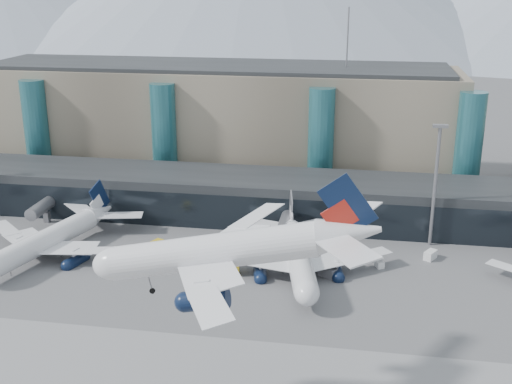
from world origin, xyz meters
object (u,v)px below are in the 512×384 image
(hero_jet, at_px, (241,241))
(jet_parked_left, at_px, (58,229))
(veh_a, at_px, (120,252))
(veh_c, at_px, (328,272))
(veh_g, at_px, (379,264))
(veh_d, at_px, (430,255))
(veh_b, at_px, (157,244))
(veh_h, at_px, (229,269))
(jet_parked_mid, at_px, (297,244))
(lightmast_mid, at_px, (436,179))

(hero_jet, bearing_deg, jet_parked_left, 136.60)
(hero_jet, xyz_separation_m, veh_a, (-33.43, 44.81, -23.36))
(jet_parked_left, height_order, veh_c, jet_parked_left)
(veh_g, bearing_deg, veh_d, 93.35)
(veh_b, bearing_deg, veh_h, -97.28)
(jet_parked_left, distance_m, veh_h, 36.99)
(jet_parked_mid, xyz_separation_m, veh_h, (-12.21, -5.45, -3.61))
(veh_a, bearing_deg, veh_h, -11.06)
(veh_h, bearing_deg, jet_parked_mid, 14.75)
(jet_parked_left, height_order, veh_b, jet_parked_left)
(veh_c, height_order, veh_h, veh_h)
(hero_jet, relative_size, veh_c, 10.60)
(veh_g, distance_m, veh_h, 29.10)
(veh_d, relative_size, veh_g, 1.34)
(jet_parked_left, xyz_separation_m, veh_b, (19.19, 4.50, -3.99))
(jet_parked_left, bearing_deg, hero_jet, -118.69)
(lightmast_mid, relative_size, veh_h, 6.40)
(jet_parked_mid, relative_size, veh_h, 9.67)
(hero_jet, distance_m, veh_h, 47.30)
(hero_jet, bearing_deg, lightmast_mid, 65.95)
(veh_a, height_order, veh_h, veh_h)
(veh_c, bearing_deg, jet_parked_left, -146.27)
(veh_b, bearing_deg, jet_parked_mid, -75.94)
(veh_a, height_order, veh_c, veh_c)
(jet_parked_left, distance_m, veh_a, 13.75)
(lightmast_mid, xyz_separation_m, jet_parked_left, (-74.95, -15.47, -9.65))
(jet_parked_left, xyz_separation_m, veh_c, (54.85, -3.28, -3.81))
(veh_c, distance_m, veh_g, 11.22)
(jet_parked_mid, relative_size, veh_a, 13.18)
(veh_b, relative_size, veh_g, 1.19)
(veh_d, bearing_deg, jet_parked_left, 126.88)
(hero_jet, xyz_separation_m, jet_parked_left, (-46.58, 45.46, -19.42))
(hero_jet, distance_m, veh_a, 60.59)
(veh_a, height_order, veh_d, veh_d)
(jet_parked_mid, xyz_separation_m, veh_b, (-29.43, 4.49, -3.94))
(lightmast_mid, xyz_separation_m, veh_h, (-38.54, -20.92, -13.31))
(jet_parked_left, xyz_separation_m, veh_h, (36.41, -5.45, -3.66))
(veh_b, xyz_separation_m, veh_g, (45.15, -1.81, -0.12))
(veh_a, relative_size, veh_d, 0.97)
(jet_parked_left, distance_m, veh_c, 55.08)
(hero_jet, distance_m, jet_parked_mid, 49.51)
(lightmast_mid, xyz_separation_m, jet_parked_mid, (-26.32, -15.46, -9.71))
(jet_parked_left, bearing_deg, veh_g, -72.00)
(veh_c, height_order, veh_g, veh_c)
(lightmast_mid, bearing_deg, veh_d, -93.98)
(hero_jet, distance_m, veh_b, 61.59)
(veh_a, relative_size, veh_h, 0.73)
(jet_parked_mid, distance_m, veh_a, 35.69)
(jet_parked_mid, relative_size, veh_g, 17.20)
(veh_c, bearing_deg, veh_g, 69.26)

